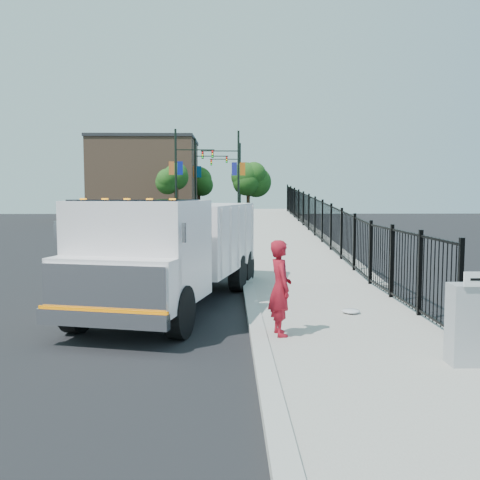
{
  "coord_description": "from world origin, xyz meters",
  "views": [
    {
      "loc": [
        -0.55,
        -11.26,
        2.75
      ],
      "look_at": [
        -0.27,
        2.0,
        1.58
      ],
      "focal_mm": 40.0,
      "sensor_mm": 36.0,
      "label": 1
    }
  ],
  "objects": [
    {
      "name": "curb",
      "position": [
        0.0,
        -2.0,
        0.08
      ],
      "size": [
        0.3,
        12.0,
        0.16
      ],
      "primitive_type": "cube",
      "color": "#ADAAA3",
      "rests_on": "ground"
    },
    {
      "name": "tree_0",
      "position": [
        -5.07,
        35.18,
        3.92
      ],
      "size": [
        2.32,
        2.32,
        5.16
      ],
      "color": "#382314",
      "rests_on": "ground"
    },
    {
      "name": "light_pole_2",
      "position": [
        -3.47,
        40.88,
        4.36
      ],
      "size": [
        3.77,
        0.22,
        8.0
      ],
      "color": "black",
      "rests_on": "ground"
    },
    {
      "name": "tree_2",
      "position": [
        -3.91,
        49.27,
        3.96
      ],
      "size": [
        2.97,
        2.97,
        5.48
      ],
      "color": "#382314",
      "rests_on": "ground"
    },
    {
      "name": "iron_fence",
      "position": [
        3.55,
        12.0,
        0.9
      ],
      "size": [
        0.1,
        28.0,
        1.8
      ],
      "primitive_type": "cube",
      "color": "black",
      "rests_on": "ground"
    },
    {
      "name": "building",
      "position": [
        -9.0,
        44.0,
        4.0
      ],
      "size": [
        10.0,
        10.0,
        8.0
      ],
      "primitive_type": "cube",
      "color": "#8C664C",
      "rests_on": "ground"
    },
    {
      "name": "tree_1",
      "position": [
        1.37,
        41.15,
        3.95
      ],
      "size": [
        2.76,
        2.76,
        5.38
      ],
      "color": "#382314",
      "rests_on": "ground"
    },
    {
      "name": "light_pole_1",
      "position": [
        -0.02,
        34.48,
        4.36
      ],
      "size": [
        3.78,
        0.22,
        8.0
      ],
      "color": "black",
      "rests_on": "ground"
    },
    {
      "name": "light_pole_0",
      "position": [
        -4.61,
        33.3,
        4.36
      ],
      "size": [
        3.77,
        0.22,
        8.0
      ],
      "color": "black",
      "rests_on": "ground"
    },
    {
      "name": "truck",
      "position": [
        -1.89,
        1.53,
        1.49
      ],
      "size": [
        4.21,
        8.1,
        2.65
      ],
      "rotation": [
        0.0,
        0.0,
        -0.24
      ],
      "color": "black",
      "rests_on": "ground"
    },
    {
      "name": "light_pole_3",
      "position": [
        0.36,
        45.57,
        4.36
      ],
      "size": [
        3.78,
        0.22,
        8.0
      ],
      "color": "black",
      "rests_on": "ground"
    },
    {
      "name": "worker",
      "position": [
        0.4,
        -1.53,
        1.01
      ],
      "size": [
        0.53,
        0.71,
        1.77
      ],
      "primitive_type": "imported",
      "rotation": [
        0.0,
        0.0,
        1.74
      ],
      "color": "maroon",
      "rests_on": "sidewalk"
    },
    {
      "name": "ramp",
      "position": [
        2.12,
        16.0,
        0.0
      ],
      "size": [
        3.95,
        24.06,
        3.19
      ],
      "primitive_type": "cube",
      "rotation": [
        0.06,
        0.0,
        0.0
      ],
      "color": "#9E998E",
      "rests_on": "ground"
    },
    {
      "name": "ground",
      "position": [
        0.0,
        0.0,
        0.0
      ],
      "size": [
        120.0,
        120.0,
        0.0
      ],
      "primitive_type": "plane",
      "color": "black",
      "rests_on": "ground"
    },
    {
      "name": "sidewalk",
      "position": [
        1.93,
        -2.0,
        0.06
      ],
      "size": [
        3.55,
        12.0,
        0.12
      ],
      "primitive_type": "cube",
      "color": "#9E998E",
      "rests_on": "ground"
    },
    {
      "name": "debris",
      "position": [
        2.13,
        0.22,
        0.17
      ],
      "size": [
        0.4,
        0.4,
        0.1
      ],
      "primitive_type": "ellipsoid",
      "color": "silver",
      "rests_on": "sidewalk"
    },
    {
      "name": "utility_cabinet",
      "position": [
        3.1,
        -3.31,
        0.75
      ],
      "size": [
        0.55,
        0.4,
        1.25
      ],
      "primitive_type": "cube",
      "color": "gray",
      "rests_on": "sidewalk"
    },
    {
      "name": "arrow_sign",
      "position": [
        3.1,
        -3.53,
        1.48
      ],
      "size": [
        0.35,
        0.04,
        0.22
      ],
      "primitive_type": "cube",
      "color": "white",
      "rests_on": "utility_cabinet"
    }
  ]
}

